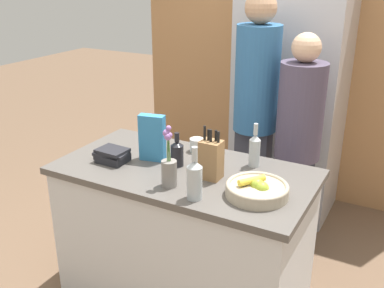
{
  "coord_description": "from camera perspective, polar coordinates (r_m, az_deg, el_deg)",
  "views": [
    {
      "loc": [
        1.17,
        -2.04,
        1.96
      ],
      "look_at": [
        0.0,
        0.1,
        1.0
      ],
      "focal_mm": 42.0,
      "sensor_mm": 36.0,
      "label": 1
    }
  ],
  "objects": [
    {
      "name": "kitchen_island",
      "position": [
        2.8,
        -0.97,
        -11.35
      ],
      "size": [
        1.48,
        0.78,
        0.88
      ],
      "color": "silver",
      "rests_on": "ground_plane"
    },
    {
      "name": "back_wall_wood",
      "position": [
        4.06,
        11.76,
        11.71
      ],
      "size": [
        2.68,
        0.12,
        2.6
      ],
      "color": "#AD7A4C",
      "rests_on": "ground_plane"
    },
    {
      "name": "refrigerator",
      "position": [
        3.75,
        12.35,
        5.32
      ],
      "size": [
        0.81,
        0.62,
        1.89
      ],
      "color": "#B7B7BC",
      "rests_on": "ground_plane"
    },
    {
      "name": "fruit_bowl",
      "position": [
        2.3,
        8.27,
        -5.69
      ],
      "size": [
        0.32,
        0.32,
        0.09
      ],
      "color": "tan",
      "rests_on": "kitchen_island"
    },
    {
      "name": "knife_block",
      "position": [
        2.44,
        2.44,
        -1.92
      ],
      "size": [
        0.11,
        0.1,
        0.3
      ],
      "color": "olive",
      "rests_on": "kitchen_island"
    },
    {
      "name": "flower_vase",
      "position": [
        2.35,
        -2.94,
        -3.02
      ],
      "size": [
        0.08,
        0.08,
        0.34
      ],
      "color": "gray",
      "rests_on": "kitchen_island"
    },
    {
      "name": "cereal_box",
      "position": [
        2.67,
        -5.07,
        0.78
      ],
      "size": [
        0.16,
        0.09,
        0.28
      ],
      "color": "teal",
      "rests_on": "kitchen_island"
    },
    {
      "name": "coffee_mug",
      "position": [
        2.82,
        0.65,
        -0.13
      ],
      "size": [
        0.12,
        0.09,
        0.08
      ],
      "color": "silver",
      "rests_on": "kitchen_island"
    },
    {
      "name": "book_stack",
      "position": [
        2.71,
        -10.09,
        -1.43
      ],
      "size": [
        0.21,
        0.15,
        0.08
      ],
      "color": "#232328",
      "rests_on": "kitchen_island"
    },
    {
      "name": "bottle_oil",
      "position": [
        2.61,
        7.96,
        -0.7
      ],
      "size": [
        0.06,
        0.06,
        0.26
      ],
      "color": "#B2BCC1",
      "rests_on": "kitchen_island"
    },
    {
      "name": "bottle_vinegar",
      "position": [
        2.22,
        0.32,
        -4.42
      ],
      "size": [
        0.08,
        0.08,
        0.28
      ],
      "color": "#B2BCC1",
      "rests_on": "kitchen_island"
    },
    {
      "name": "bottle_wine",
      "position": [
        2.6,
        -1.91,
        -1.12
      ],
      "size": [
        0.08,
        0.08,
        0.2
      ],
      "color": "black",
      "rests_on": "kitchen_island"
    },
    {
      "name": "person_at_sink",
      "position": [
        3.2,
        8.07,
        4.66
      ],
      "size": [
        0.31,
        0.31,
        1.82
      ],
      "rotation": [
        0.0,
        0.0,
        0.06
      ],
      "color": "#383842",
      "rests_on": "ground_plane"
    },
    {
      "name": "person_in_blue",
      "position": [
        3.07,
        13.32,
        0.72
      ],
      "size": [
        0.3,
        0.3,
        1.59
      ],
      "rotation": [
        0.0,
        0.0,
        0.34
      ],
      "color": "#383842",
      "rests_on": "ground_plane"
    }
  ]
}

